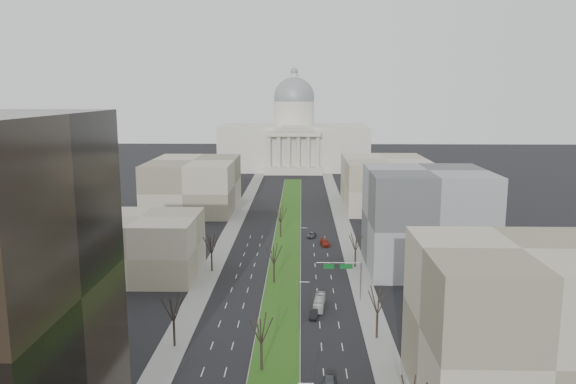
# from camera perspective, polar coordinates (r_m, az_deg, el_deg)

# --- Properties ---
(ground) EXTENTS (600.00, 600.00, 0.00)m
(ground) POSITION_cam_1_polar(r_m,az_deg,el_deg) (165.25, -0.06, -4.64)
(ground) COLOR black
(ground) RESTS_ON ground
(median) EXTENTS (8.00, 222.03, 0.20)m
(median) POSITION_cam_1_polar(r_m,az_deg,el_deg) (164.25, -0.07, -4.70)
(median) COLOR #999993
(median) RESTS_ON ground
(sidewalk_left) EXTENTS (5.00, 330.00, 0.15)m
(sidewalk_left) POSITION_cam_1_polar(r_m,az_deg,el_deg) (142.78, -7.41, -7.10)
(sidewalk_left) COLOR gray
(sidewalk_left) RESTS_ON ground
(sidewalk_right) EXTENTS (5.00, 330.00, 0.15)m
(sidewalk_right) POSITION_cam_1_polar(r_m,az_deg,el_deg) (141.81, 6.83, -7.21)
(sidewalk_right) COLOR gray
(sidewalk_right) RESTS_ON ground
(capitol) EXTENTS (80.00, 46.00, 55.00)m
(capitol) POSITION_cam_1_polar(r_m,az_deg,el_deg) (310.41, 0.62, 5.37)
(capitol) COLOR beige
(capitol) RESTS_ON ground
(building_beige_left) EXTENTS (26.00, 22.00, 14.00)m
(building_beige_left) POSITION_cam_1_polar(r_m,az_deg,el_deg) (134.76, -14.68, -5.33)
(building_beige_left) COLOR tan
(building_beige_left) RESTS_ON ground
(building_tan_right) EXTENTS (26.00, 24.00, 22.00)m
(building_tan_right) POSITION_cam_1_polar(r_m,az_deg,el_deg) (83.44, 22.18, -12.61)
(building_tan_right) COLOR gray
(building_tan_right) RESTS_ON ground
(building_grey_right) EXTENTS (28.00, 26.00, 24.00)m
(building_grey_right) POSITION_cam_1_polar(r_m,az_deg,el_deg) (138.44, 13.87, -2.75)
(building_grey_right) COLOR #585B5D
(building_grey_right) RESTS_ON ground
(building_far_left) EXTENTS (30.00, 40.00, 18.00)m
(building_far_left) POSITION_cam_1_polar(r_m,az_deg,el_deg) (206.17, -9.56, 0.74)
(building_far_left) COLOR gray
(building_far_left) RESTS_ON ground
(building_far_right) EXTENTS (30.00, 40.00, 18.00)m
(building_far_right) POSITION_cam_1_polar(r_m,az_deg,el_deg) (209.71, 9.85, 0.89)
(building_far_right) COLOR tan
(building_far_right) RESTS_ON ground
(tree_left_mid) EXTENTS (5.40, 5.40, 9.72)m
(tree_left_mid) POSITION_cam_1_polar(r_m,az_deg,el_deg) (96.86, -11.59, -11.39)
(tree_left_mid) COLOR black
(tree_left_mid) RESTS_ON ground
(tree_left_far) EXTENTS (5.28, 5.28, 9.50)m
(tree_left_far) POSITION_cam_1_polar(r_m,az_deg,el_deg) (134.21, -7.80, -5.22)
(tree_left_far) COLOR black
(tree_left_far) RESTS_ON ground
(tree_right_mid) EXTENTS (5.52, 5.52, 9.94)m
(tree_right_mid) POSITION_cam_1_polar(r_m,az_deg,el_deg) (99.09, 9.11, -10.70)
(tree_right_mid) COLOR black
(tree_right_mid) RESTS_ON ground
(tree_right_far) EXTENTS (5.04, 5.04, 9.07)m
(tree_right_far) POSITION_cam_1_polar(r_m,az_deg,el_deg) (137.11, 6.88, -5.01)
(tree_right_far) COLOR black
(tree_right_far) RESTS_ON ground
(tree_median_a) EXTENTS (5.40, 5.40, 9.72)m
(tree_median_a) POSITION_cam_1_polar(r_m,az_deg,el_deg) (87.36, -2.74, -13.64)
(tree_median_a) COLOR black
(tree_median_a) RESTS_ON ground
(tree_median_b) EXTENTS (5.40, 5.40, 9.72)m
(tree_median_b) POSITION_cam_1_polar(r_m,az_deg,el_deg) (124.93, -1.44, -6.22)
(tree_median_b) COLOR black
(tree_median_b) RESTS_ON ground
(tree_median_c) EXTENTS (5.40, 5.40, 9.72)m
(tree_median_c) POSITION_cam_1_polar(r_m,az_deg,el_deg) (163.66, -0.76, -2.27)
(tree_median_c) COLOR black
(tree_median_c) RESTS_ON ground
(streetlamp_median_b) EXTENTS (1.90, 0.20, 9.16)m
(streetlamp_median_b) POSITION_cam_1_polar(r_m,az_deg,el_deg) (101.84, 1.17, -11.40)
(streetlamp_median_b) COLOR gray
(streetlamp_median_b) RESTS_ON ground
(streetlamp_median_c) EXTENTS (1.90, 0.20, 9.16)m
(streetlamp_median_c) POSITION_cam_1_polar(r_m,az_deg,el_deg) (139.82, 1.23, -5.37)
(streetlamp_median_c) COLOR gray
(streetlamp_median_c) RESTS_ON ground
(mast_arm_signs) EXTENTS (9.12, 0.24, 8.09)m
(mast_arm_signs) POSITION_cam_1_polar(r_m,az_deg,el_deg) (115.93, 6.06, -8.05)
(mast_arm_signs) COLOR gray
(mast_arm_signs) RESTS_ON ground
(car_grey_near) EXTENTS (2.33, 5.07, 1.69)m
(car_grey_near) POSITION_cam_1_polar(r_m,az_deg,el_deg) (85.46, 4.23, -18.84)
(car_grey_near) COLOR #424549
(car_grey_near) RESTS_ON ground
(car_black) EXTENTS (1.88, 4.38, 1.40)m
(car_black) POSITION_cam_1_polar(r_m,az_deg,el_deg) (108.95, 2.64, -12.26)
(car_black) COLOR black
(car_black) RESTS_ON ground
(car_red) EXTENTS (2.96, 5.66, 1.56)m
(car_red) POSITION_cam_1_polar(r_m,az_deg,el_deg) (157.26, 3.77, -5.14)
(car_red) COLOR maroon
(car_red) RESTS_ON ground
(car_grey_far) EXTENTS (2.94, 5.09, 1.33)m
(car_grey_far) POSITION_cam_1_polar(r_m,az_deg,el_deg) (165.75, 2.41, -4.37)
(car_grey_far) COLOR #48484F
(car_grey_far) RESTS_ON ground
(box_van) EXTENTS (2.79, 8.23, 2.25)m
(box_van) POSITION_cam_1_polar(r_m,az_deg,el_deg) (113.39, 3.22, -11.11)
(box_van) COLOR silver
(box_van) RESTS_ON ground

